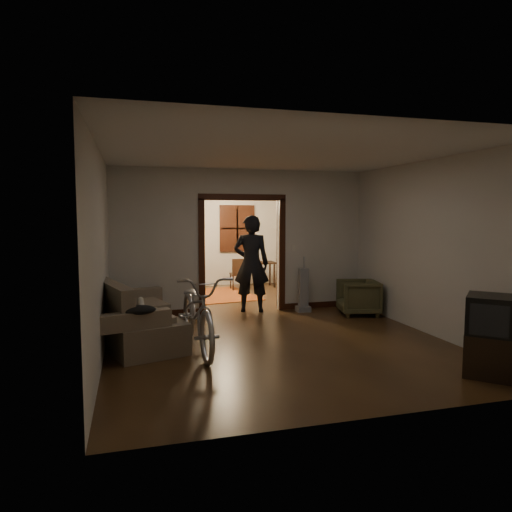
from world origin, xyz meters
name	(u,v)px	position (x,y,z in m)	size (l,w,h in m)	color
floor	(252,319)	(0.00, 0.00, 0.00)	(5.00, 8.50, 0.01)	black
ceiling	(252,165)	(0.00, 0.00, 2.80)	(5.00, 8.50, 0.01)	white
wall_back	(212,234)	(0.00, 4.25, 1.40)	(5.00, 0.02, 2.80)	beige
wall_left	(107,246)	(-2.50, 0.00, 1.40)	(0.02, 8.50, 2.80)	beige
wall_right	(375,241)	(2.50, 0.00, 1.40)	(0.02, 8.50, 2.80)	beige
partition_wall	(242,241)	(0.00, 0.75, 1.40)	(5.00, 0.14, 2.80)	beige
door_casing	(242,256)	(0.00, 0.75, 1.10)	(1.74, 0.20, 2.32)	black
far_window	(237,228)	(0.70, 4.21, 1.55)	(0.98, 0.06, 1.28)	black
chandelier	(224,196)	(0.00, 2.50, 2.35)	(0.24, 0.24, 0.24)	#FFE0A5
light_switch	(293,248)	(1.05, 0.68, 1.25)	(0.08, 0.01, 0.12)	silver
sofa	(135,311)	(-2.08, -1.00, 0.48)	(0.94, 2.08, 0.96)	brown
rolled_paper	(141,304)	(-1.98, -0.70, 0.53)	(0.09, 0.09, 0.74)	beige
jacket	(139,310)	(-2.03, -1.91, 0.68)	(0.44, 0.33, 0.13)	black
bicycle	(198,311)	(-1.21, -1.61, 0.55)	(0.73, 2.10, 1.11)	silver
armchair	(358,297)	(2.09, -0.13, 0.34)	(0.72, 0.74, 0.67)	#474528
tv_stand	(488,354)	(1.99, -3.57, 0.26)	(0.56, 0.51, 0.51)	black
crt_tv	(490,316)	(1.99, -3.57, 0.73)	(0.56, 0.50, 0.48)	black
vacuum	(303,290)	(1.16, 0.40, 0.44)	(0.27, 0.21, 0.87)	gray
person	(251,264)	(0.17, 0.69, 0.96)	(0.70, 0.46, 1.91)	black
oriental_rug	(218,295)	(-0.14, 2.68, 0.01)	(1.58, 2.08, 0.02)	maroon
locker	(158,256)	(-1.45, 4.00, 0.87)	(0.87, 0.48, 1.73)	#1E321E
globe	(157,214)	(-1.45, 4.00, 1.94)	(0.29, 0.29, 0.29)	#1E5972
desk	(258,275)	(1.13, 3.64, 0.33)	(0.89, 0.50, 0.66)	black
desk_chair	(238,274)	(0.51, 3.34, 0.40)	(0.36, 0.36, 0.81)	black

